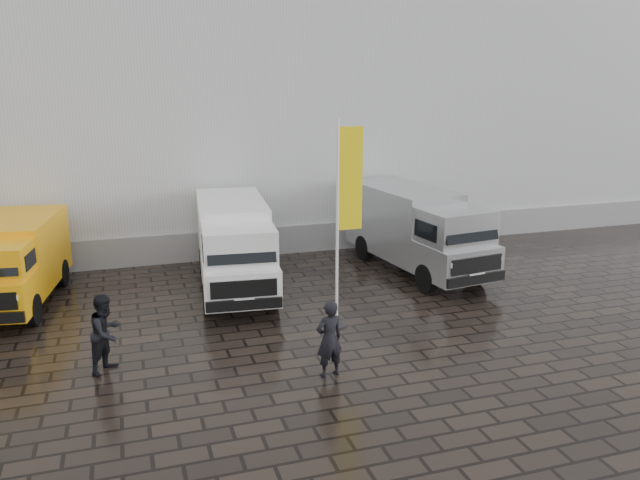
{
  "coord_description": "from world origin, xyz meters",
  "views": [
    {
      "loc": [
        -5.25,
        -12.86,
        6.09
      ],
      "look_at": [
        -0.46,
        2.2,
        1.96
      ],
      "focal_mm": 35.0,
      "sensor_mm": 36.0,
      "label": 1
    }
  ],
  "objects_px": {
    "van_silver": "(417,231)",
    "flagpole": "(345,213)",
    "van_white": "(234,248)",
    "van_yellow": "(13,265)",
    "wheelie_bin": "(477,228)",
    "person_front": "(329,339)",
    "person_tent": "(106,333)"
  },
  "relations": [
    {
      "from": "flagpole",
      "to": "person_front",
      "type": "distance_m",
      "value": 3.49
    },
    {
      "from": "person_tent",
      "to": "van_white",
      "type": "bearing_deg",
      "value": -1.08
    },
    {
      "from": "person_front",
      "to": "person_tent",
      "type": "bearing_deg",
      "value": -30.83
    },
    {
      "from": "van_white",
      "to": "person_tent",
      "type": "xyz_separation_m",
      "value": [
        -3.53,
        -4.46,
        -0.41
      ]
    },
    {
      "from": "person_tent",
      "to": "van_yellow",
      "type": "bearing_deg",
      "value": 63.69
    },
    {
      "from": "van_white",
      "to": "wheelie_bin",
      "type": "height_order",
      "value": "van_white"
    },
    {
      "from": "van_silver",
      "to": "person_front",
      "type": "height_order",
      "value": "van_silver"
    },
    {
      "from": "flagpole",
      "to": "wheelie_bin",
      "type": "height_order",
      "value": "flagpole"
    },
    {
      "from": "van_yellow",
      "to": "flagpole",
      "type": "distance_m",
      "value": 9.25
    },
    {
      "from": "flagpole",
      "to": "person_front",
      "type": "height_order",
      "value": "flagpole"
    },
    {
      "from": "van_white",
      "to": "wheelie_bin",
      "type": "relative_size",
      "value": 5.85
    },
    {
      "from": "van_yellow",
      "to": "person_front",
      "type": "bearing_deg",
      "value": -35.47
    },
    {
      "from": "van_white",
      "to": "van_silver",
      "type": "xyz_separation_m",
      "value": [
        5.91,
        0.05,
        0.04
      ]
    },
    {
      "from": "wheelie_bin",
      "to": "flagpole",
      "type": "bearing_deg",
      "value": -156.16
    },
    {
      "from": "van_silver",
      "to": "wheelie_bin",
      "type": "xyz_separation_m",
      "value": [
        3.92,
        2.69,
        -0.81
      ]
    },
    {
      "from": "van_white",
      "to": "wheelie_bin",
      "type": "distance_m",
      "value": 10.23
    },
    {
      "from": "van_yellow",
      "to": "wheelie_bin",
      "type": "relative_size",
      "value": 4.99
    },
    {
      "from": "wheelie_bin",
      "to": "person_front",
      "type": "distance_m",
      "value": 12.6
    },
    {
      "from": "van_yellow",
      "to": "van_white",
      "type": "xyz_separation_m",
      "value": [
        5.99,
        -0.49,
        0.12
      ]
    },
    {
      "from": "van_yellow",
      "to": "van_silver",
      "type": "height_order",
      "value": "van_silver"
    },
    {
      "from": "flagpole",
      "to": "person_tent",
      "type": "relative_size",
      "value": 3.02
    },
    {
      "from": "van_silver",
      "to": "wheelie_bin",
      "type": "relative_size",
      "value": 6.01
    },
    {
      "from": "wheelie_bin",
      "to": "person_tent",
      "type": "relative_size",
      "value": 0.58
    },
    {
      "from": "van_white",
      "to": "van_silver",
      "type": "relative_size",
      "value": 0.97
    },
    {
      "from": "van_yellow",
      "to": "wheelie_bin",
      "type": "xyz_separation_m",
      "value": [
        15.81,
        2.25,
        -0.65
      ]
    },
    {
      "from": "van_white",
      "to": "flagpole",
      "type": "bearing_deg",
      "value": -54.0
    },
    {
      "from": "van_silver",
      "to": "flagpole",
      "type": "xyz_separation_m",
      "value": [
        -3.79,
        -3.66,
        1.61
      ]
    },
    {
      "from": "van_silver",
      "to": "flagpole",
      "type": "height_order",
      "value": "flagpole"
    },
    {
      "from": "van_silver",
      "to": "person_front",
      "type": "bearing_deg",
      "value": -136.47
    },
    {
      "from": "van_white",
      "to": "flagpole",
      "type": "height_order",
      "value": "flagpole"
    },
    {
      "from": "flagpole",
      "to": "person_tent",
      "type": "bearing_deg",
      "value": -171.39
    },
    {
      "from": "flagpole",
      "to": "person_front",
      "type": "bearing_deg",
      "value": -115.9
    }
  ]
}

